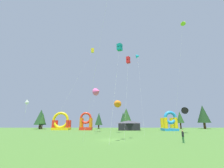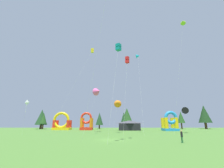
{
  "view_description": "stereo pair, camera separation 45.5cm",
  "coord_description": "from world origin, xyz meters",
  "px_view_note": "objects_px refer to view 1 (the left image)",
  "views": [
    {
      "loc": [
        -0.02,
        -27.05,
        2.83
      ],
      "look_at": [
        0.0,
        14.76,
        13.16
      ],
      "focal_mm": 24.89,
      "sensor_mm": 36.0,
      "label": 1
    },
    {
      "loc": [
        0.44,
        -27.05,
        2.83
      ],
      "look_at": [
        0.0,
        14.76,
        13.16
      ],
      "focal_mm": 24.89,
      "sensor_mm": 36.0,
      "label": 2
    }
  ],
  "objects_px": {
    "kite_cyan_delta": "(138,56)",
    "person_midfield": "(183,135)",
    "kite_white_diamond": "(26,103)",
    "kite_yellow_box": "(92,51)",
    "kite_lime_delta": "(183,23)",
    "festival_tent": "(129,125)",
    "inflatable_yellow_castle": "(61,124)",
    "kite_pink_delta": "(97,91)",
    "kite_teal_box": "(120,47)",
    "inflatable_red_slide": "(86,123)",
    "inflatable_blue_arch": "(169,123)",
    "kite_black_delta": "(185,111)",
    "kite_orange_delta": "(117,103)",
    "kite_red_box": "(128,60)"
  },
  "relations": [
    {
      "from": "kite_cyan_delta",
      "to": "person_midfield",
      "type": "bearing_deg",
      "value": -83.23
    },
    {
      "from": "kite_white_diamond",
      "to": "kite_yellow_box",
      "type": "relative_size",
      "value": 0.35
    },
    {
      "from": "kite_lime_delta",
      "to": "festival_tent",
      "type": "relative_size",
      "value": 3.82
    },
    {
      "from": "kite_white_diamond",
      "to": "kite_cyan_delta",
      "type": "height_order",
      "value": "kite_cyan_delta"
    },
    {
      "from": "person_midfield",
      "to": "inflatable_yellow_castle",
      "type": "distance_m",
      "value": 47.88
    },
    {
      "from": "kite_yellow_box",
      "to": "festival_tent",
      "type": "distance_m",
      "value": 30.59
    },
    {
      "from": "kite_cyan_delta",
      "to": "person_midfield",
      "type": "xyz_separation_m",
      "value": [
        2.35,
        -19.79,
        -20.95
      ]
    },
    {
      "from": "kite_pink_delta",
      "to": "kite_teal_box",
      "type": "relative_size",
      "value": 0.84
    },
    {
      "from": "inflatable_red_slide",
      "to": "inflatable_blue_arch",
      "type": "bearing_deg",
      "value": -9.51
    },
    {
      "from": "kite_black_delta",
      "to": "kite_teal_box",
      "type": "relative_size",
      "value": 0.45
    },
    {
      "from": "kite_orange_delta",
      "to": "kite_teal_box",
      "type": "bearing_deg",
      "value": -90.84
    },
    {
      "from": "kite_black_delta",
      "to": "kite_orange_delta",
      "type": "distance_m",
      "value": 19.39
    },
    {
      "from": "kite_black_delta",
      "to": "inflatable_red_slide",
      "type": "distance_m",
      "value": 34.4
    },
    {
      "from": "kite_orange_delta",
      "to": "kite_lime_delta",
      "type": "height_order",
      "value": "kite_lime_delta"
    },
    {
      "from": "kite_lime_delta",
      "to": "kite_white_diamond",
      "type": "bearing_deg",
      "value": -179.08
    },
    {
      "from": "kite_white_diamond",
      "to": "kite_cyan_delta",
      "type": "xyz_separation_m",
      "value": [
        26.79,
        8.31,
        14.96
      ]
    },
    {
      "from": "kite_yellow_box",
      "to": "kite_lime_delta",
      "type": "height_order",
      "value": "kite_lime_delta"
    },
    {
      "from": "kite_teal_box",
      "to": "kite_orange_delta",
      "type": "relative_size",
      "value": 1.69
    },
    {
      "from": "kite_yellow_box",
      "to": "kite_orange_delta",
      "type": "bearing_deg",
      "value": 46.33
    },
    {
      "from": "kite_lime_delta",
      "to": "kite_black_delta",
      "type": "bearing_deg",
      "value": 75.63
    },
    {
      "from": "inflatable_blue_arch",
      "to": "kite_black_delta",
      "type": "bearing_deg",
      "value": -84.22
    },
    {
      "from": "kite_lime_delta",
      "to": "inflatable_red_slide",
      "type": "height_order",
      "value": "kite_lime_delta"
    },
    {
      "from": "kite_teal_box",
      "to": "kite_orange_delta",
      "type": "bearing_deg",
      "value": 89.16
    },
    {
      "from": "kite_white_diamond",
      "to": "kite_black_delta",
      "type": "xyz_separation_m",
      "value": [
        39.95,
        10.31,
        -0.92
      ]
    },
    {
      "from": "kite_pink_delta",
      "to": "inflatable_red_slide",
      "type": "distance_m",
      "value": 17.3
    },
    {
      "from": "kite_pink_delta",
      "to": "kite_lime_delta",
      "type": "bearing_deg",
      "value": -26.85
    },
    {
      "from": "kite_yellow_box",
      "to": "festival_tent",
      "type": "height_order",
      "value": "kite_yellow_box"
    },
    {
      "from": "kite_pink_delta",
      "to": "festival_tent",
      "type": "relative_size",
      "value": 1.77
    },
    {
      "from": "kite_black_delta",
      "to": "kite_yellow_box",
      "type": "xyz_separation_m",
      "value": [
        -26.0,
        -7.52,
        14.96
      ]
    },
    {
      "from": "kite_lime_delta",
      "to": "kite_red_box",
      "type": "bearing_deg",
      "value": -150.37
    },
    {
      "from": "kite_white_diamond",
      "to": "kite_orange_delta",
      "type": "distance_m",
      "value": 22.92
    },
    {
      "from": "kite_pink_delta",
      "to": "inflatable_yellow_castle",
      "type": "bearing_deg",
      "value": 136.55
    },
    {
      "from": "kite_white_diamond",
      "to": "kite_yellow_box",
      "type": "distance_m",
      "value": 19.98
    },
    {
      "from": "kite_orange_delta",
      "to": "person_midfield",
      "type": "distance_m",
      "value": 24.01
    },
    {
      "from": "inflatable_red_slide",
      "to": "kite_white_diamond",
      "type": "bearing_deg",
      "value": -110.04
    },
    {
      "from": "kite_lime_delta",
      "to": "inflatable_yellow_castle",
      "type": "xyz_separation_m",
      "value": [
        -37.74,
        25.68,
        -25.58
      ]
    },
    {
      "from": "inflatable_yellow_castle",
      "to": "kite_white_diamond",
      "type": "bearing_deg",
      "value": -89.4
    },
    {
      "from": "kite_pink_delta",
      "to": "kite_lime_delta",
      "type": "height_order",
      "value": "kite_lime_delta"
    },
    {
      "from": "kite_white_diamond",
      "to": "kite_yellow_box",
      "type": "bearing_deg",
      "value": 11.3
    },
    {
      "from": "kite_white_diamond",
      "to": "inflatable_red_slide",
      "type": "relative_size",
      "value": 1.15
    },
    {
      "from": "kite_black_delta",
      "to": "kite_yellow_box",
      "type": "height_order",
      "value": "kite_yellow_box"
    },
    {
      "from": "kite_white_diamond",
      "to": "inflatable_yellow_castle",
      "type": "xyz_separation_m",
      "value": [
        -0.28,
        26.28,
        -4.7
      ]
    },
    {
      "from": "kite_white_diamond",
      "to": "festival_tent",
      "type": "xyz_separation_m",
      "value": [
        25.21,
        23.66,
        -5.28
      ]
    },
    {
      "from": "kite_pink_delta",
      "to": "inflatable_yellow_castle",
      "type": "distance_m",
      "value": 22.74
    },
    {
      "from": "kite_red_box",
      "to": "kite_black_delta",
      "type": "distance_m",
      "value": 26.87
    },
    {
      "from": "kite_black_delta",
      "to": "kite_lime_delta",
      "type": "bearing_deg",
      "value": -104.37
    },
    {
      "from": "kite_white_diamond",
      "to": "inflatable_yellow_castle",
      "type": "distance_m",
      "value": 26.7
    },
    {
      "from": "inflatable_blue_arch",
      "to": "festival_tent",
      "type": "distance_m",
      "value": 14.07
    },
    {
      "from": "kite_white_diamond",
      "to": "person_midfield",
      "type": "height_order",
      "value": "kite_white_diamond"
    },
    {
      "from": "kite_teal_box",
      "to": "inflatable_red_slide",
      "type": "height_order",
      "value": "kite_teal_box"
    }
  ]
}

